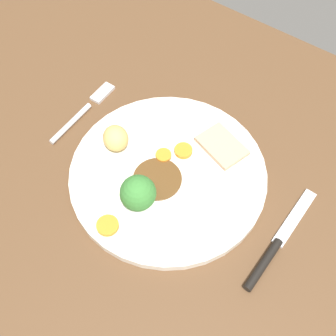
{
  "coord_description": "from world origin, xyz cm",
  "views": [
    {
      "loc": [
        23.67,
        -25.25,
        59.36
      ],
      "look_at": [
        3.81,
        2.04,
        6.0
      ],
      "focal_mm": 45.35,
      "sensor_mm": 36.0,
      "label": 1
    }
  ],
  "objects_px": {
    "carrot_coin_front": "(108,226)",
    "carrot_coin_back": "(163,155)",
    "dinner_plate": "(168,174)",
    "carrot_coin_side": "(183,151)",
    "fork": "(84,110)",
    "meat_slice_main": "(222,146)",
    "knife": "(275,246)",
    "broccoli_floret": "(138,193)",
    "roast_potato_left": "(116,138)"
  },
  "relations": [
    {
      "from": "dinner_plate",
      "to": "carrot_coin_side",
      "type": "relative_size",
      "value": 10.6
    },
    {
      "from": "carrot_coin_back",
      "to": "knife",
      "type": "relative_size",
      "value": 0.13
    },
    {
      "from": "carrot_coin_side",
      "to": "broccoli_floret",
      "type": "distance_m",
      "value": 0.12
    },
    {
      "from": "dinner_plate",
      "to": "fork",
      "type": "height_order",
      "value": "dinner_plate"
    },
    {
      "from": "meat_slice_main",
      "to": "carrot_coin_back",
      "type": "bearing_deg",
      "value": -133.3
    },
    {
      "from": "roast_potato_left",
      "to": "carrot_coin_front",
      "type": "bearing_deg",
      "value": -55.5
    },
    {
      "from": "carrot_coin_front",
      "to": "carrot_coin_back",
      "type": "xyz_separation_m",
      "value": [
        -0.01,
        0.14,
        0.0
      ]
    },
    {
      "from": "carrot_coin_front",
      "to": "carrot_coin_back",
      "type": "bearing_deg",
      "value": 92.85
    },
    {
      "from": "meat_slice_main",
      "to": "carrot_coin_side",
      "type": "bearing_deg",
      "value": -135.87
    },
    {
      "from": "dinner_plate",
      "to": "carrot_coin_front",
      "type": "bearing_deg",
      "value": -96.91
    },
    {
      "from": "carrot_coin_front",
      "to": "carrot_coin_side",
      "type": "relative_size",
      "value": 1.12
    },
    {
      "from": "roast_potato_left",
      "to": "carrot_coin_back",
      "type": "relative_size",
      "value": 1.77
    },
    {
      "from": "knife",
      "to": "roast_potato_left",
      "type": "bearing_deg",
      "value": 91.68
    },
    {
      "from": "carrot_coin_front",
      "to": "carrot_coin_side",
      "type": "bearing_deg",
      "value": 85.57
    },
    {
      "from": "carrot_coin_side",
      "to": "carrot_coin_back",
      "type": "bearing_deg",
      "value": -128.39
    },
    {
      "from": "meat_slice_main",
      "to": "roast_potato_left",
      "type": "relative_size",
      "value": 1.7
    },
    {
      "from": "carrot_coin_back",
      "to": "knife",
      "type": "xyz_separation_m",
      "value": [
        0.21,
        -0.02,
        -0.01
      ]
    },
    {
      "from": "carrot_coin_side",
      "to": "broccoli_floret",
      "type": "relative_size",
      "value": 0.49
    },
    {
      "from": "roast_potato_left",
      "to": "carrot_coin_front",
      "type": "distance_m",
      "value": 0.14
    },
    {
      "from": "carrot_coin_front",
      "to": "fork",
      "type": "xyz_separation_m",
      "value": [
        -0.18,
        0.14,
        -0.01
      ]
    },
    {
      "from": "carrot_coin_back",
      "to": "broccoli_floret",
      "type": "bearing_deg",
      "value": -76.59
    },
    {
      "from": "carrot_coin_side",
      "to": "fork",
      "type": "xyz_separation_m",
      "value": [
        -0.19,
        -0.02,
        -0.01
      ]
    },
    {
      "from": "carrot_coin_side",
      "to": "fork",
      "type": "bearing_deg",
      "value": -173.09
    },
    {
      "from": "carrot_coin_front",
      "to": "fork",
      "type": "bearing_deg",
      "value": 140.84
    },
    {
      "from": "meat_slice_main",
      "to": "fork",
      "type": "xyz_separation_m",
      "value": [
        -0.23,
        -0.07,
        -0.01
      ]
    },
    {
      "from": "fork",
      "to": "roast_potato_left",
      "type": "bearing_deg",
      "value": -108.06
    },
    {
      "from": "roast_potato_left",
      "to": "carrot_coin_side",
      "type": "distance_m",
      "value": 0.11
    },
    {
      "from": "meat_slice_main",
      "to": "carrot_coin_front",
      "type": "relative_size",
      "value": 2.34
    },
    {
      "from": "roast_potato_left",
      "to": "carrot_coin_back",
      "type": "bearing_deg",
      "value": 20.2
    },
    {
      "from": "meat_slice_main",
      "to": "knife",
      "type": "height_order",
      "value": "meat_slice_main"
    },
    {
      "from": "roast_potato_left",
      "to": "carrot_coin_back",
      "type": "distance_m",
      "value": 0.08
    },
    {
      "from": "dinner_plate",
      "to": "knife",
      "type": "xyz_separation_m",
      "value": [
        0.19,
        -0.01,
        -0.0
      ]
    },
    {
      "from": "knife",
      "to": "carrot_coin_side",
      "type": "bearing_deg",
      "value": 76.74
    },
    {
      "from": "roast_potato_left",
      "to": "carrot_coin_side",
      "type": "xyz_separation_m",
      "value": [
        0.09,
        0.05,
        -0.02
      ]
    },
    {
      "from": "meat_slice_main",
      "to": "dinner_plate",
      "type": "bearing_deg",
      "value": -115.98
    },
    {
      "from": "carrot_coin_front",
      "to": "broccoli_floret",
      "type": "height_order",
      "value": "broccoli_floret"
    },
    {
      "from": "dinner_plate",
      "to": "meat_slice_main",
      "type": "xyz_separation_m",
      "value": [
        0.04,
        0.09,
        0.01
      ]
    },
    {
      "from": "carrot_coin_back",
      "to": "knife",
      "type": "height_order",
      "value": "carrot_coin_back"
    },
    {
      "from": "dinner_plate",
      "to": "fork",
      "type": "xyz_separation_m",
      "value": [
        -0.19,
        0.02,
        -0.0
      ]
    },
    {
      "from": "meat_slice_main",
      "to": "broccoli_floret",
      "type": "height_order",
      "value": "broccoli_floret"
    },
    {
      "from": "dinner_plate",
      "to": "roast_potato_left",
      "type": "relative_size",
      "value": 6.88
    },
    {
      "from": "carrot_coin_front",
      "to": "knife",
      "type": "bearing_deg",
      "value": 29.75
    },
    {
      "from": "carrot_coin_front",
      "to": "broccoli_floret",
      "type": "relative_size",
      "value": 0.54
    },
    {
      "from": "dinner_plate",
      "to": "meat_slice_main",
      "type": "relative_size",
      "value": 4.05
    },
    {
      "from": "fork",
      "to": "knife",
      "type": "distance_m",
      "value": 0.38
    },
    {
      "from": "carrot_coin_front",
      "to": "knife",
      "type": "distance_m",
      "value": 0.23
    },
    {
      "from": "dinner_plate",
      "to": "carrot_coin_back",
      "type": "height_order",
      "value": "carrot_coin_back"
    },
    {
      "from": "roast_potato_left",
      "to": "broccoli_floret",
      "type": "relative_size",
      "value": 0.75
    },
    {
      "from": "dinner_plate",
      "to": "fork",
      "type": "relative_size",
      "value": 1.96
    },
    {
      "from": "dinner_plate",
      "to": "fork",
      "type": "distance_m",
      "value": 0.19
    }
  ]
}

